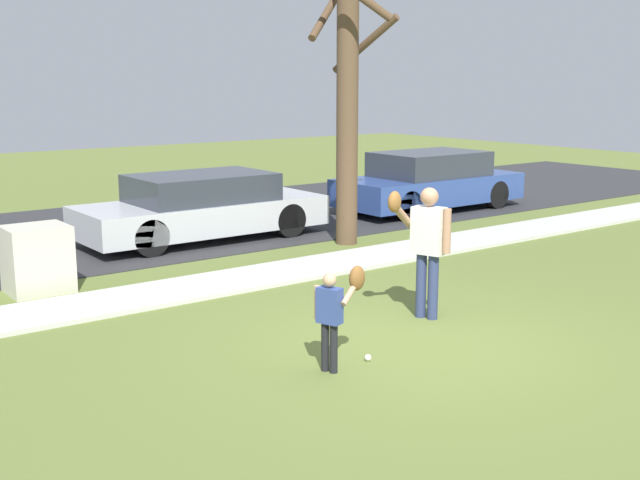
% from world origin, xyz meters
% --- Properties ---
extents(ground_plane, '(48.00, 48.00, 0.00)m').
position_xyz_m(ground_plane, '(0.00, 3.50, 0.00)').
color(ground_plane, olive).
extents(sidewalk_strip, '(36.00, 1.20, 0.06)m').
position_xyz_m(sidewalk_strip, '(0.00, 3.60, 0.03)').
color(sidewalk_strip, beige).
rests_on(sidewalk_strip, ground).
extents(road_surface, '(36.00, 6.80, 0.02)m').
position_xyz_m(road_surface, '(0.00, 8.60, 0.01)').
color(road_surface, '#2D2D30').
rests_on(road_surface, ground).
extents(person_adult, '(0.80, 0.56, 1.66)m').
position_xyz_m(person_adult, '(0.73, 0.62, 1.02)').
color(person_adult, navy).
rests_on(person_adult, ground).
extents(person_child, '(0.55, 0.35, 1.09)m').
position_xyz_m(person_child, '(-1.27, -0.15, 0.70)').
color(person_child, black).
rests_on(person_child, ground).
extents(baseball, '(0.07, 0.07, 0.07)m').
position_xyz_m(baseball, '(-0.82, -0.14, 0.04)').
color(baseball, white).
rests_on(baseball, ground).
extents(utility_cabinet, '(0.84, 0.75, 0.95)m').
position_xyz_m(utility_cabinet, '(-2.73, 4.82, 0.47)').
color(utility_cabinet, beige).
rests_on(utility_cabinet, ground).
extents(street_tree_near, '(1.85, 1.89, 5.51)m').
position_xyz_m(street_tree_near, '(2.89, 4.84, 2.92)').
color(street_tree_near, brown).
rests_on(street_tree_near, ground).
extents(parked_sedan_silver, '(4.60, 1.80, 1.23)m').
position_xyz_m(parked_sedan_silver, '(0.92, 6.71, 0.62)').
color(parked_sedan_silver, silver).
rests_on(parked_sedan_silver, road_surface).
extents(parked_wagon_blue, '(4.50, 1.80, 1.33)m').
position_xyz_m(parked_wagon_blue, '(6.75, 6.65, 0.66)').
color(parked_wagon_blue, '#2D478C').
rests_on(parked_wagon_blue, road_surface).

